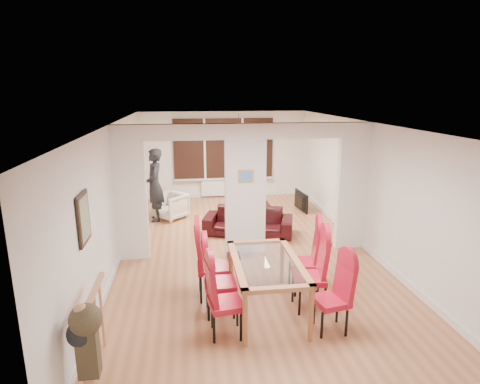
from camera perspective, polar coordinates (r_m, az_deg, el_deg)
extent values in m
cube|color=#A96A44|center=(8.28, 0.72, -8.49)|extent=(5.00, 9.00, 0.01)
cube|color=white|center=(7.87, 0.75, 0.27)|extent=(5.00, 0.18, 2.60)
cube|color=black|center=(12.17, -2.35, 6.20)|extent=(3.00, 0.08, 1.80)
cube|color=white|center=(12.35, -2.27, 0.66)|extent=(1.40, 0.08, 0.50)
sphere|color=orange|center=(11.00, -0.23, 8.76)|extent=(0.36, 0.36, 0.36)
cube|color=gray|center=(5.56, -21.36, -3.49)|extent=(0.04, 0.52, 0.67)
cube|color=#4C8CD8|center=(7.71, 0.86, 2.26)|extent=(0.30, 0.03, 0.25)
imported|color=black|center=(9.19, 1.18, -4.20)|extent=(2.14, 1.31, 0.59)
imported|color=beige|center=(10.42, -9.84, -1.97)|extent=(1.00, 1.00, 0.65)
imported|color=black|center=(10.19, -12.04, 0.96)|extent=(0.69, 0.48, 1.83)
imported|color=black|center=(11.10, 8.25, -1.28)|extent=(0.90, 0.20, 0.52)
cylinder|color=#143F19|center=(10.71, 1.08, -1.07)|extent=(0.08, 0.08, 0.30)
imported|color=black|center=(10.88, 1.58, -1.50)|extent=(0.23, 0.23, 0.06)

